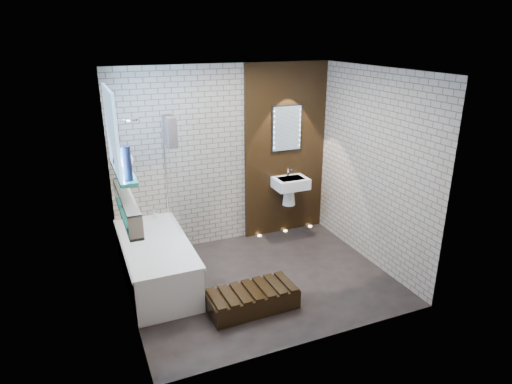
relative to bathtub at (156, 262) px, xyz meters
name	(u,v)px	position (x,y,z in m)	size (l,w,h in m)	color
ground	(261,280)	(1.22, -0.45, -0.29)	(3.20, 3.20, 0.00)	black
room_shell	(261,184)	(1.22, -0.45, 1.01)	(3.24, 3.20, 2.60)	gray
walnut_panel	(285,151)	(2.17, 0.82, 1.01)	(1.30, 0.06, 2.60)	black
clerestory_window	(114,140)	(-0.34, -0.10, 1.61)	(0.18, 1.00, 0.94)	#7FADE0
display_niche	(127,206)	(-0.31, -0.30, 0.91)	(0.14, 1.30, 0.26)	teal
bathtub	(156,262)	(0.00, 0.00, 0.00)	(0.79, 1.74, 0.70)	white
bath_screen	(171,173)	(0.35, 0.44, 0.99)	(0.01, 0.78, 1.40)	white
towel	(170,131)	(0.35, 0.33, 1.56)	(0.11, 0.29, 0.37)	#292221
shower_head	(131,119)	(-0.08, 0.50, 1.71)	(0.18, 0.18, 0.02)	silver
washbasin	(290,187)	(2.17, 0.62, 0.50)	(0.50, 0.36, 0.58)	white
led_mirror	(287,128)	(2.17, 0.78, 1.36)	(0.50, 0.02, 0.70)	black
walnut_step	(252,300)	(0.89, -0.98, -0.18)	(1.01, 0.45, 0.23)	black
niche_bottles	(129,214)	(-0.31, -0.46, 0.88)	(0.06, 0.78, 0.16)	maroon
sill_vases	(124,161)	(-0.28, -0.14, 1.38)	(0.22, 0.55, 0.36)	#121B33
floor_uplights	(285,231)	(2.17, 0.75, -0.29)	(0.96, 0.06, 0.01)	#FFD899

